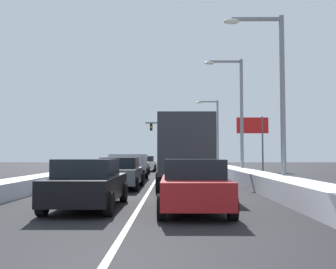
# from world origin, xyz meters

# --- Properties ---
(ground_plane) EXTENTS (120.25, 120.25, 0.00)m
(ground_plane) POSITION_xyz_m (0.00, 18.50, 0.00)
(ground_plane) COLOR black
(lane_stripe_between_right_lane_and_center_lane) EXTENTS (0.14, 50.87, 0.01)m
(lane_stripe_between_right_lane_and_center_lane) POSITION_xyz_m (-0.00, 23.12, 0.00)
(lane_stripe_between_right_lane_and_center_lane) COLOR silver
(lane_stripe_between_right_lane_and_center_lane) RESTS_ON ground
(snow_bank_right_shoulder) EXTENTS (1.35, 50.87, 0.75)m
(snow_bank_right_shoulder) POSITION_xyz_m (5.30, 23.12, 0.38)
(snow_bank_right_shoulder) COLOR white
(snow_bank_right_shoulder) RESTS_ON ground
(snow_bank_left_shoulder) EXTENTS (1.31, 50.87, 0.64)m
(snow_bank_left_shoulder) POSITION_xyz_m (-5.30, 23.12, 0.32)
(snow_bank_left_shoulder) COLOR white
(snow_bank_left_shoulder) RESTS_ON ground
(sedan_red_right_lane_nearest) EXTENTS (2.00, 4.50, 1.51)m
(sedan_red_right_lane_nearest) POSITION_xyz_m (1.64, 6.19, 0.76)
(sedan_red_right_lane_nearest) COLOR maroon
(sedan_red_right_lane_nearest) RESTS_ON ground
(box_truck_right_lane_second) EXTENTS (2.53, 7.20, 3.36)m
(box_truck_right_lane_second) POSITION_xyz_m (1.62, 13.50, 1.90)
(box_truck_right_lane_second) COLOR navy
(box_truck_right_lane_second) RESTS_ON ground
(sedan_charcoal_right_lane_third) EXTENTS (2.00, 4.50, 1.51)m
(sedan_charcoal_right_lane_third) POSITION_xyz_m (1.82, 21.10, 0.76)
(sedan_charcoal_right_lane_third) COLOR #38383D
(sedan_charcoal_right_lane_third) RESTS_ON ground
(suv_maroon_right_lane_fourth) EXTENTS (2.16, 4.90, 1.67)m
(suv_maroon_right_lane_fourth) POSITION_xyz_m (1.53, 27.04, 1.02)
(suv_maroon_right_lane_fourth) COLOR maroon
(suv_maroon_right_lane_fourth) RESTS_ON ground
(suv_green_right_lane_fifth) EXTENTS (2.16, 4.90, 1.67)m
(suv_green_right_lane_fifth) POSITION_xyz_m (1.95, 33.69, 1.02)
(suv_green_right_lane_fifth) COLOR #1E5633
(suv_green_right_lane_fifth) RESTS_ON ground
(sedan_black_center_lane_nearest) EXTENTS (2.00, 4.50, 1.51)m
(sedan_black_center_lane_nearest) POSITION_xyz_m (-1.55, 6.77, 0.76)
(sedan_black_center_lane_nearest) COLOR black
(sedan_black_center_lane_nearest) RESTS_ON ground
(sedan_gray_center_lane_second) EXTENTS (2.00, 4.50, 1.51)m
(sedan_gray_center_lane_second) POSITION_xyz_m (-1.47, 13.63, 0.76)
(sedan_gray_center_lane_second) COLOR slate
(sedan_gray_center_lane_second) RESTS_ON ground
(suv_silver_center_lane_third) EXTENTS (2.16, 4.90, 1.67)m
(suv_silver_center_lane_third) POSITION_xyz_m (-1.66, 19.50, 1.02)
(suv_silver_center_lane_third) COLOR #B7BABF
(suv_silver_center_lane_third) RESTS_ON ground
(sedan_tan_center_lane_fourth) EXTENTS (2.00, 4.50, 1.51)m
(sedan_tan_center_lane_fourth) POSITION_xyz_m (-1.84, 26.29, 0.76)
(sedan_tan_center_lane_fourth) COLOR #937F60
(sedan_tan_center_lane_fourth) RESTS_ON ground
(sedan_white_center_lane_fifth) EXTENTS (2.00, 4.50, 1.51)m
(sedan_white_center_lane_fifth) POSITION_xyz_m (-1.55, 33.24, 0.76)
(sedan_white_center_lane_fifth) COLOR silver
(sedan_white_center_lane_fifth) RESTS_ON ground
(traffic_light_gantry) EXTENTS (7.54, 0.47, 6.20)m
(traffic_light_gantry) POSITION_xyz_m (2.57, 46.24, 4.50)
(traffic_light_gantry) COLOR slate
(traffic_light_gantry) RESTS_ON ground
(street_lamp_right_near) EXTENTS (2.66, 0.36, 7.76)m
(street_lamp_right_near) POSITION_xyz_m (5.48, 11.56, 4.68)
(street_lamp_right_near) COLOR gray
(street_lamp_right_near) RESTS_ON ground
(street_lamp_right_mid) EXTENTS (2.66, 0.36, 8.17)m
(street_lamp_right_mid) POSITION_xyz_m (5.43, 20.81, 4.89)
(street_lamp_right_mid) COLOR gray
(street_lamp_right_mid) RESTS_ON ground
(street_lamp_right_far) EXTENTS (2.66, 0.36, 8.00)m
(street_lamp_right_far) POSITION_xyz_m (6.06, 39.31, 4.80)
(street_lamp_right_far) COLOR gray
(street_lamp_right_far) RESTS_ON ground
(roadside_sign_right) EXTENTS (3.20, 0.16, 5.50)m
(roadside_sign_right) POSITION_xyz_m (9.20, 33.33, 4.02)
(roadside_sign_right) COLOR #59595B
(roadside_sign_right) RESTS_ON ground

